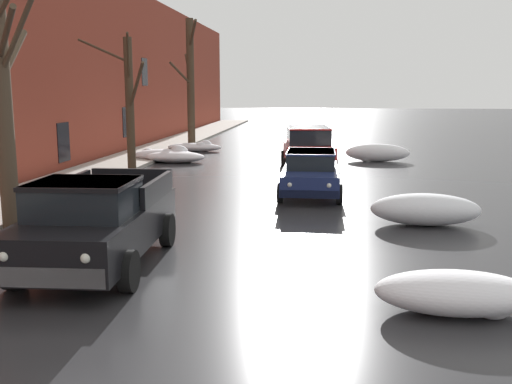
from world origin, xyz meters
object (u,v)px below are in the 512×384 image
object	(u,v)px
bare_tree_second_along_sidewalk	(3,89)
pickup_truck_black_approaching_near_lane	(96,222)
bare_tree_mid_block	(129,103)
bare_tree_far_down_block	(190,82)
suv_red_parked_kerbside_mid	(308,146)
sedan_grey_parked_far_down_block	(306,139)
sedan_darkblue_parked_kerbside_close	(311,172)

from	to	relation	value
bare_tree_second_along_sidewalk	pickup_truck_black_approaching_near_lane	world-z (taller)	bare_tree_second_along_sidewalk
bare_tree_mid_block	bare_tree_far_down_block	world-z (taller)	bare_tree_far_down_block
bare_tree_second_along_sidewalk	suv_red_parked_kerbside_mid	size ratio (longest dim) A/B	1.37
bare_tree_second_along_sidewalk	pickup_truck_black_approaching_near_lane	distance (m)	4.69
pickup_truck_black_approaching_near_lane	suv_red_parked_kerbside_mid	bearing A→B (deg)	75.54
bare_tree_mid_block	sedan_grey_parked_far_down_block	distance (m)	11.12
pickup_truck_black_approaching_near_lane	suv_red_parked_kerbside_mid	size ratio (longest dim) A/B	1.08
bare_tree_mid_block	suv_red_parked_kerbside_mid	distance (m)	7.44
bare_tree_far_down_block	sedan_darkblue_parked_kerbside_close	distance (m)	16.02
sedan_grey_parked_far_down_block	sedan_darkblue_parked_kerbside_close	bearing A→B (deg)	-87.77
sedan_darkblue_parked_kerbside_close	sedan_grey_parked_far_down_block	xyz separation A→B (m)	(-0.48, 12.20, -0.00)
bare_tree_second_along_sidewalk	pickup_truck_black_approaching_near_lane	bearing A→B (deg)	-39.04
sedan_darkblue_parked_kerbside_close	pickup_truck_black_approaching_near_lane	bearing A→B (deg)	-115.64
bare_tree_mid_block	sedan_grey_parked_far_down_block	bearing A→B (deg)	53.30
bare_tree_second_along_sidewalk	sedan_darkblue_parked_kerbside_close	bearing A→B (deg)	38.62
bare_tree_far_down_block	suv_red_parked_kerbside_mid	world-z (taller)	bare_tree_far_down_block
bare_tree_second_along_sidewalk	bare_tree_far_down_block	world-z (taller)	bare_tree_far_down_block
pickup_truck_black_approaching_near_lane	bare_tree_mid_block	bearing A→B (deg)	105.13
pickup_truck_black_approaching_near_lane	sedan_darkblue_parked_kerbside_close	world-z (taller)	pickup_truck_black_approaching_near_lane
bare_tree_second_along_sidewalk	sedan_grey_parked_far_down_block	distance (m)	19.11
sedan_darkblue_parked_kerbside_close	sedan_grey_parked_far_down_block	bearing A→B (deg)	92.23
pickup_truck_black_approaching_near_lane	sedan_grey_parked_far_down_block	xyz separation A→B (m)	(3.41, 20.30, -0.13)
pickup_truck_black_approaching_near_lane	sedan_grey_parked_far_down_block	bearing A→B (deg)	80.46
pickup_truck_black_approaching_near_lane	suv_red_parked_kerbside_mid	distance (m)	14.55
bare_tree_far_down_block	sedan_grey_parked_far_down_block	size ratio (longest dim) A/B	1.66
suv_red_parked_kerbside_mid	bare_tree_mid_block	bearing A→B (deg)	-159.32
sedan_darkblue_parked_kerbside_close	bare_tree_second_along_sidewalk	bearing A→B (deg)	-141.38
bare_tree_far_down_block	bare_tree_mid_block	bearing A→B (deg)	-89.96
sedan_grey_parked_far_down_block	bare_tree_far_down_block	bearing A→B (deg)	163.84
bare_tree_second_along_sidewalk	bare_tree_far_down_block	bearing A→B (deg)	90.07
bare_tree_mid_block	bare_tree_far_down_block	xyz separation A→B (m)	(-0.01, 10.66, 0.90)
bare_tree_mid_block	suv_red_parked_kerbside_mid	size ratio (longest dim) A/B	1.15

